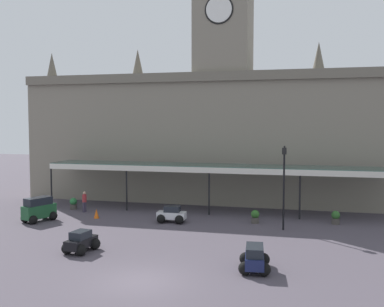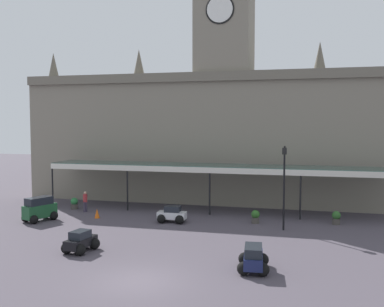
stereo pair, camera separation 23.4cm
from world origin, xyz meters
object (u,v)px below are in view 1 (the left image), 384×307
Objects in this scene: car_white_sedan at (172,215)px; car_black_sedan at (81,243)px; victorian_lamppost at (284,179)px; car_green_van at (39,210)px; pedestrian_near_entrance at (84,201)px; car_navy_estate at (255,259)px; traffic_cone at (96,214)px; planter_by_canopy at (336,217)px; planter_near_kerb at (73,203)px; planter_forecourt_centre at (255,216)px.

car_white_sedan is 0.97× the size of car_black_sedan.
car_white_sedan is at bearing 177.31° from victorian_lamppost.
car_green_van is 1.55× the size of pedestrian_near_entrance.
traffic_cone is at bearing 144.72° from car_navy_estate.
planter_by_canopy is (14.31, 10.54, -0.01)m from car_black_sedan.
traffic_cone is 0.74× the size of planter_near_kerb.
pedestrian_near_entrance is 0.29× the size of victorian_lamppost.
planter_by_canopy is (17.42, 2.28, 0.13)m from traffic_cone.
planter_by_canopy is 1.00× the size of planter_forecourt_centre.
car_white_sedan is at bearing 127.22° from car_navy_estate.
traffic_cone is at bearing -38.55° from planter_near_kerb.
car_green_van is at bearing -168.52° from planter_by_canopy.
planter_near_kerb is (-9.34, 2.69, -0.01)m from car_white_sedan.
pedestrian_near_entrance is 2.35× the size of traffic_cone.
pedestrian_near_entrance is (-7.89, 1.85, 0.41)m from car_white_sedan.
planter_forecourt_centre is at bearing 11.70° from car_green_van.
car_green_van is 3.63× the size of traffic_cone.
planter_by_canopy reaches higher than traffic_cone.
car_green_van is 21.45m from planter_by_canopy.
planter_near_kerb and planter_forecourt_centre have the same top height.
victorian_lamppost is (1.01, 8.77, 2.91)m from car_navy_estate.
car_green_van is 15.75m from planter_forecourt_centre.
pedestrian_near_entrance reaches higher than traffic_cone.
planter_forecourt_centre is at bearing -5.69° from planter_near_kerb.
victorian_lamppost reaches higher than planter_by_canopy.
planter_forecourt_centre is (15.42, 3.19, -0.32)m from car_green_van.
planter_forecourt_centre is (15.24, -1.52, 0.00)m from planter_near_kerb.
car_white_sedan is 11.71m from planter_by_canopy.
planter_by_canopy is at bearing 11.05° from car_white_sedan.
car_black_sedan is 2.24× the size of planter_by_canopy.
car_black_sedan reaches higher than planter_near_kerb.
planter_forecourt_centre is (13.79, -0.68, -0.42)m from pedestrian_near_entrance.
car_black_sedan is at bearing -108.74° from car_white_sedan.
pedestrian_near_entrance is at bearing 172.01° from victorian_lamppost.
car_green_van is 17.94m from car_navy_estate.
car_green_van is 0.45× the size of victorian_lamppost.
planter_forecourt_centre is at bearing 5.83° from traffic_cone.
car_green_van is at bearing -168.30° from planter_forecourt_centre.
car_black_sedan is at bearing -43.07° from car_green_van.
pedestrian_near_entrance reaches higher than car_black_sedan.
car_white_sedan is at bearing 71.26° from car_black_sedan.
pedestrian_near_entrance is (1.63, 3.87, 0.10)m from car_green_van.
traffic_cone is at bearing -174.17° from planter_forecourt_centre.
planter_near_kerb is (-6.53, 10.98, -0.01)m from car_black_sedan.
car_navy_estate is at bearing -96.55° from victorian_lamppost.
planter_forecourt_centre is (-5.59, -1.07, 0.00)m from planter_by_canopy.
pedestrian_near_entrance is 13.81m from planter_forecourt_centre.
car_white_sedan is 2.17× the size of planter_near_kerb.
car_black_sedan is (-2.81, -8.30, 0.00)m from car_white_sedan.
car_navy_estate reaches higher than car_white_sedan.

